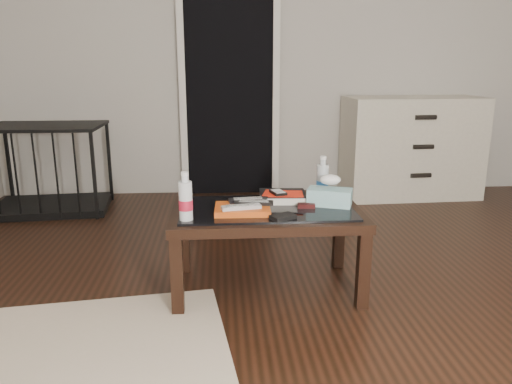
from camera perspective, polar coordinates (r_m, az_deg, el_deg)
ground at (r=2.49m, az=8.14°, el=-14.54°), size 5.00×5.00×0.00m
doorway at (r=4.59m, az=-3.06°, el=12.44°), size 0.90×0.08×2.07m
coffee_table at (r=2.65m, az=1.22°, el=-3.09°), size 1.00×0.60×0.46m
dresser at (r=4.74m, az=17.34°, el=4.88°), size 1.22×0.56×0.90m
pet_crate at (r=4.46m, az=-22.44°, el=0.96°), size 0.95×0.67×0.71m
magazines at (r=2.55m, az=-1.56°, el=-1.97°), size 0.29×0.22×0.03m
remote_silver at (r=2.50m, az=-1.69°, el=-1.70°), size 0.21×0.09×0.02m
remote_black_front at (r=2.57m, az=-0.24°, el=-1.21°), size 0.20×0.07×0.02m
remote_black_back at (r=2.62m, az=-0.94°, el=-0.90°), size 0.20×0.07×0.02m
textbook at (r=2.76m, az=3.03°, el=-0.53°), size 0.26×0.22×0.05m
dvd_mailers at (r=2.73m, az=2.89°, el=-0.13°), size 0.22×0.18×0.01m
ipod at (r=2.70m, az=2.54°, el=-0.03°), size 0.09×0.12×0.02m
flip_phone at (r=2.64m, az=5.77°, el=-1.56°), size 0.09×0.06×0.02m
wallet at (r=2.45m, az=3.10°, el=-2.85°), size 0.14×0.12×0.02m
water_bottle_left at (r=2.42m, az=-8.06°, el=-0.47°), size 0.07×0.07×0.24m
water_bottle_right at (r=2.81m, az=7.61°, el=1.70°), size 0.08×0.08×0.24m
tissue_box at (r=2.69m, az=8.41°, el=-0.57°), size 0.26×0.19×0.09m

